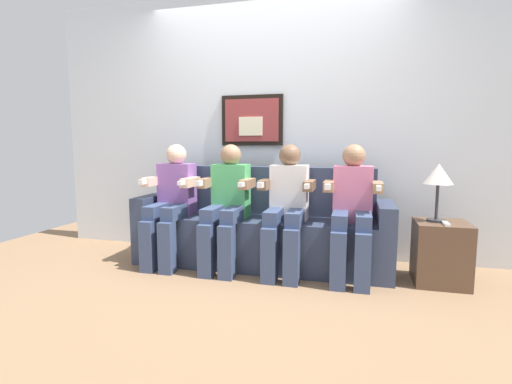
% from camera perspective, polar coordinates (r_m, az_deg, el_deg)
% --- Properties ---
extents(ground_plane, '(6.12, 6.12, 0.00)m').
position_cam_1_polar(ground_plane, '(3.30, -0.68, -12.45)').
color(ground_plane, '#8C6B4C').
extents(back_wall_assembly, '(4.71, 0.10, 2.60)m').
position_cam_1_polar(back_wall_assembly, '(3.86, 2.28, 9.98)').
color(back_wall_assembly, silver).
rests_on(back_wall_assembly, ground_plane).
extents(couch, '(2.31, 0.58, 0.90)m').
position_cam_1_polar(couch, '(3.52, 0.74, -5.93)').
color(couch, '#333D56').
rests_on(couch, ground_plane).
extents(person_leftmost, '(0.46, 0.56, 1.11)m').
position_cam_1_polar(person_leftmost, '(3.60, -12.57, -1.07)').
color(person_leftmost, '#8C59A5').
rests_on(person_leftmost, ground_plane).
extents(person_left_center, '(0.46, 0.56, 1.11)m').
position_cam_1_polar(person_left_center, '(3.38, -4.40, -1.42)').
color(person_left_center, '#4CB266').
rests_on(person_left_center, ground_plane).
extents(person_right_center, '(0.46, 0.56, 1.11)m').
position_cam_1_polar(person_right_center, '(3.25, 4.66, -1.78)').
color(person_right_center, white).
rests_on(person_right_center, ground_plane).
extents(person_rightmost, '(0.46, 0.56, 1.11)m').
position_cam_1_polar(person_rightmost, '(3.20, 14.25, -2.11)').
color(person_rightmost, pink).
rests_on(person_rightmost, ground_plane).
extents(side_table_right, '(0.40, 0.40, 0.50)m').
position_cam_1_polar(side_table_right, '(3.40, 25.97, -8.20)').
color(side_table_right, brown).
rests_on(side_table_right, ground_plane).
extents(table_lamp, '(0.22, 0.22, 0.46)m').
position_cam_1_polar(table_lamp, '(3.30, 25.71, 2.10)').
color(table_lamp, '#333338').
rests_on(table_lamp, side_table_right).
extents(spare_remote_on_table, '(0.04, 0.13, 0.02)m').
position_cam_1_polar(spare_remote_on_table, '(3.23, 26.63, -4.29)').
color(spare_remote_on_table, white).
rests_on(spare_remote_on_table, side_table_right).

